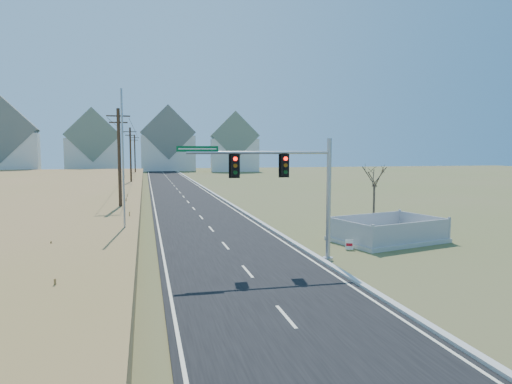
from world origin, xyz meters
The scene contains 15 objects.
ground centered at (0.00, 0.00, 0.00)m, with size 260.00×260.00×0.00m, color brown.
road centered at (0.00, 50.00, 0.03)m, with size 8.00×180.00×0.06m, color black.
curb centered at (4.15, 50.00, 0.09)m, with size 0.30×180.00×0.18m, color #B2AFA8.
utility_pole_near centered at (-6.50, 15.00, 4.68)m, with size 1.80×0.26×9.00m.
utility_pole_mid centered at (-6.50, 45.00, 4.68)m, with size 1.80×0.26×9.00m.
utility_pole_far centered at (-6.50, 75.00, 4.68)m, with size 1.80×0.26×9.00m.
condo_nw centered at (-38.00, 100.00, 7.70)m, with size 17.69×13.38×19.05m.
condo_nnw centered at (-18.00, 108.00, 6.94)m, with size 14.93×11.17×17.03m.
condo_n centered at (2.00, 112.00, 7.61)m, with size 15.27×10.20×18.54m.
condo_ne centered at (20.00, 104.00, 6.84)m, with size 14.12×10.51×16.52m.
traffic_signal_mast centered at (2.75, -0.65, 3.97)m, with size 7.95×0.54×6.32m.
fence_enclosure centered at (10.22, 3.20, 0.29)m, with size 7.41×5.90×1.49m.
open_sign centered at (6.79, 1.44, 0.30)m, with size 0.45×0.21×0.57m.
flagpole centered at (-5.77, 4.58, 3.66)m, with size 0.41×0.41×9.18m.
bare_tree centered at (11.24, 6.91, 4.02)m, with size 1.88×1.88×4.99m.
Camera 1 is at (-4.57, -22.41, 5.69)m, focal length 32.00 mm.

